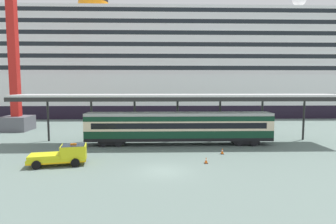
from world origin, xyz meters
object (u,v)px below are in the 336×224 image
object	(u,v)px
train_carriage	(179,127)
traffic_cone_near	(222,151)
traffic_cone_mid	(206,160)
service_truck	(63,155)
dockside_crane	(17,27)
cruise_ship	(118,70)

from	to	relation	value
train_carriage	traffic_cone_near	world-z (taller)	train_carriage
traffic_cone_near	traffic_cone_mid	size ratio (longest dim) A/B	1.07
train_carriage	traffic_cone_mid	size ratio (longest dim) A/B	38.02
service_truck	traffic_cone_mid	xyz separation A→B (m)	(13.61, 0.13, -0.69)
traffic_cone_mid	dockside_crane	bearing A→B (deg)	142.97
service_truck	traffic_cone_near	distance (m)	16.45
traffic_cone_near	train_carriage	bearing A→B (deg)	131.22
train_carriage	traffic_cone_mid	world-z (taller)	train_carriage
train_carriage	dockside_crane	world-z (taller)	dockside_crane
train_carriage	cruise_ship	bearing A→B (deg)	108.09
cruise_ship	traffic_cone_near	distance (m)	53.08
train_carriage	dockside_crane	xyz separation A→B (m)	(-25.63, 12.16, 14.63)
traffic_cone_near	traffic_cone_mid	distance (m)	4.35
cruise_ship	dockside_crane	size ratio (longest dim) A/B	3.24
cruise_ship	train_carriage	xyz separation A→B (m)	(14.15, -43.30, -9.42)
train_carriage	dockside_crane	distance (m)	31.92
dockside_crane	cruise_ship	bearing A→B (deg)	69.76
service_truck	traffic_cone_near	bearing A→B (deg)	13.26
traffic_cone_near	dockside_crane	xyz separation A→B (m)	(-30.09, 17.26, 16.62)
cruise_ship	dockside_crane	xyz separation A→B (m)	(-11.48, -31.13, 5.22)
service_truck	traffic_cone_near	world-z (taller)	service_truck
traffic_cone_near	traffic_cone_mid	bearing A→B (deg)	-123.13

